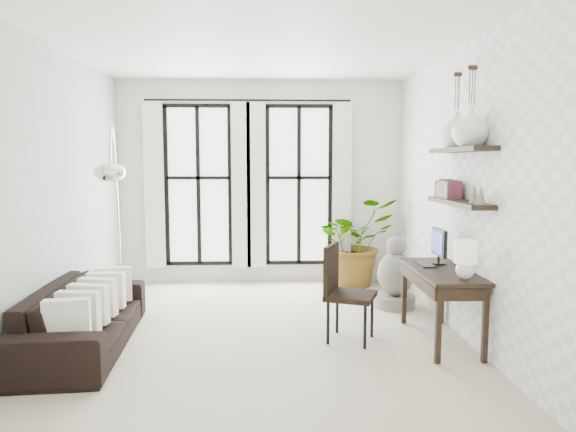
{
  "coord_description": "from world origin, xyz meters",
  "views": [
    {
      "loc": [
        0.12,
        -5.73,
        1.92
      ],
      "look_at": [
        0.34,
        0.3,
        1.29
      ],
      "focal_mm": 32.0,
      "sensor_mm": 36.0,
      "label": 1
    }
  ],
  "objects_px": {
    "desk": "(442,275)",
    "arc_lamp": "(114,170)",
    "plant": "(354,241)",
    "buddha": "(395,277)",
    "desk_chair": "(342,286)",
    "sofa": "(84,317)"
  },
  "relations": [
    {
      "from": "desk",
      "to": "arc_lamp",
      "type": "height_order",
      "value": "arc_lamp"
    },
    {
      "from": "arc_lamp",
      "to": "desk",
      "type": "bearing_deg",
      "value": -13.22
    },
    {
      "from": "plant",
      "to": "desk",
      "type": "xyz_separation_m",
      "value": [
        0.49,
        -2.64,
        0.05
      ]
    },
    {
      "from": "buddha",
      "to": "desk",
      "type": "bearing_deg",
      "value": -83.6
    },
    {
      "from": "desk_chair",
      "to": "buddha",
      "type": "distance_m",
      "value": 1.52
    },
    {
      "from": "plant",
      "to": "buddha",
      "type": "relative_size",
      "value": 1.44
    },
    {
      "from": "desk",
      "to": "buddha",
      "type": "relative_size",
      "value": 1.4
    },
    {
      "from": "desk",
      "to": "arc_lamp",
      "type": "relative_size",
      "value": 0.57
    },
    {
      "from": "arc_lamp",
      "to": "buddha",
      "type": "xyz_separation_m",
      "value": [
        3.49,
        0.51,
        -1.43
      ]
    },
    {
      "from": "plant",
      "to": "arc_lamp",
      "type": "height_order",
      "value": "arc_lamp"
    },
    {
      "from": "desk",
      "to": "arc_lamp",
      "type": "xyz_separation_m",
      "value": [
        -3.64,
        0.86,
        1.1
      ]
    },
    {
      "from": "sofa",
      "to": "arc_lamp",
      "type": "height_order",
      "value": "arc_lamp"
    },
    {
      "from": "desk_chair",
      "to": "arc_lamp",
      "type": "distance_m",
      "value": 2.97
    },
    {
      "from": "plant",
      "to": "desk",
      "type": "height_order",
      "value": "plant"
    },
    {
      "from": "plant",
      "to": "arc_lamp",
      "type": "relative_size",
      "value": 0.58
    },
    {
      "from": "desk_chair",
      "to": "sofa",
      "type": "bearing_deg",
      "value": -155.31
    },
    {
      "from": "sofa",
      "to": "desk_chair",
      "type": "distance_m",
      "value": 2.72
    },
    {
      "from": "sofa",
      "to": "buddha",
      "type": "bearing_deg",
      "value": -73.39
    },
    {
      "from": "sofa",
      "to": "buddha",
      "type": "distance_m",
      "value": 3.84
    },
    {
      "from": "sofa",
      "to": "desk",
      "type": "xyz_separation_m",
      "value": [
        3.75,
        -0.01,
        0.41
      ]
    },
    {
      "from": "buddha",
      "to": "arc_lamp",
      "type": "bearing_deg",
      "value": -171.67
    },
    {
      "from": "desk",
      "to": "sofa",
      "type": "bearing_deg",
      "value": 179.85
    }
  ]
}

